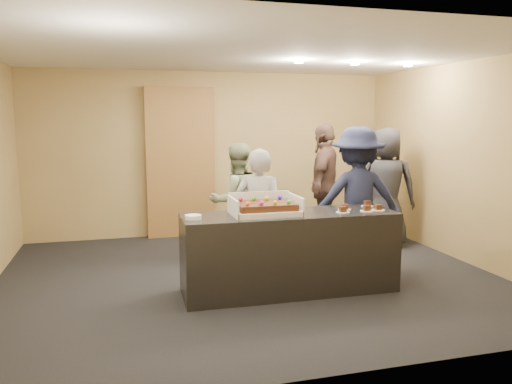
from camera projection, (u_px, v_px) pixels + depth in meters
room at (249, 168)px, 5.98m from camera, size 6.04×6.00×2.70m
serving_counter at (290, 252)px, 5.61m from camera, size 2.41×0.74×0.90m
storage_cabinet at (181, 163)px, 8.16m from camera, size 1.11×0.15×2.45m
cake_box at (264, 210)px, 5.48m from camera, size 0.74×0.51×0.22m
sheet_cake at (265, 206)px, 5.45m from camera, size 0.63×0.44×0.12m
plate_stack at (193, 217)px, 5.21m from camera, size 0.17×0.17×0.04m
slice_a at (343, 210)px, 5.57m from camera, size 0.15×0.15×0.07m
slice_b at (344, 208)px, 5.73m from camera, size 0.15×0.15×0.07m
slice_c at (367, 209)px, 5.64m from camera, size 0.15×0.15×0.07m
slice_d at (367, 204)px, 5.95m from camera, size 0.15×0.15×0.07m
slice_e at (378, 208)px, 5.70m from camera, size 0.15×0.15×0.07m
person_server_grey at (259, 216)px, 5.92m from camera, size 0.69×0.59×1.60m
person_sage_man at (236, 201)px, 6.92m from camera, size 0.85×0.70×1.61m
person_navy_man at (357, 199)px, 6.34m from camera, size 1.30×0.91×1.84m
person_brown_extra at (324, 185)px, 7.58m from camera, size 1.00×1.16×1.87m
person_dark_suit at (386, 187)px, 7.56m from camera, size 1.06×0.94×1.82m
ceiling_spotlights at (355, 64)px, 6.68m from camera, size 1.72×0.12×0.03m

